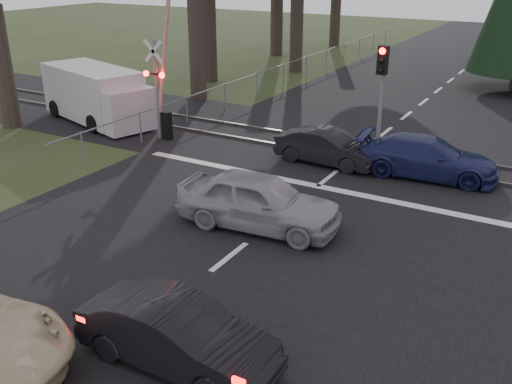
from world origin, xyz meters
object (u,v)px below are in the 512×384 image
Objects in this scene: blue_sedan at (427,157)px; dark_car_far at (327,147)px; silver_car at (259,201)px; traffic_signal_center at (381,86)px; dark_hatchback at (177,335)px; white_van at (98,96)px; crossing_signal at (162,87)px.

blue_sedan is 3.33m from dark_car_far.
traffic_signal_center is at bearing -16.93° from silver_car.
dark_hatchback is 11.59m from blue_sedan.
white_van is at bearing 47.87° from dark_hatchback.
blue_sedan is at bearing -31.24° from silver_car.
crossing_signal reaches higher than traffic_signal_center.
dark_hatchback is at bearing -50.82° from crossing_signal.
traffic_signal_center is at bearing 18.51° from white_van.
white_van is at bearing 86.12° from blue_sedan.
dark_car_far is at bearing -166.89° from traffic_signal_center.
dark_car_far is at bearing 92.67° from blue_sedan.
blue_sedan is at bearing 3.60° from traffic_signal_center.
crossing_signal is 4.08m from white_van.
white_van is (-13.92, -0.42, 0.52)m from blue_sedan.
blue_sedan reaches higher than dark_hatchback.
crossing_signal is 6.85m from dark_car_far.
dark_car_far is at bearing -1.22° from silver_car.
dark_hatchback is at bearing -167.08° from dark_car_far.
dark_hatchback is at bearing -88.56° from traffic_signal_center.
traffic_signal_center reaches higher than silver_car.
traffic_signal_center is at bearing -73.69° from dark_car_far.
blue_sedan is (2.90, 5.98, -0.10)m from silver_car.
crossing_signal is at bearing 49.45° from silver_car.
traffic_signal_center is 2.75m from blue_sedan.
white_van is (-12.50, 11.08, 0.56)m from dark_hatchback.
white_van reaches higher than dark_car_far.
dark_hatchback is at bearing -24.50° from white_van.
silver_car is 5.52m from dark_car_far.
crossing_signal is 1.55× the size of blue_sedan.
blue_sedan is 13.93m from white_van.
dark_hatchback is 0.84× the size of silver_car.
blue_sedan reaches higher than dark_car_far.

